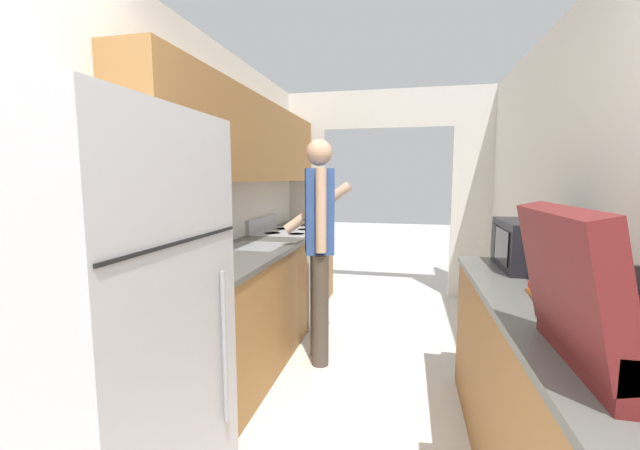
{
  "coord_description": "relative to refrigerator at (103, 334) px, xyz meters",
  "views": [
    {
      "loc": [
        0.25,
        -0.68,
        1.44
      ],
      "look_at": [
        -0.47,
        2.59,
        1.04
      ],
      "focal_mm": 22.0,
      "sensor_mm": 36.0,
      "label": 1
    }
  ],
  "objects": [
    {
      "name": "wall_left",
      "position": [
        -0.31,
        1.37,
        0.61
      ],
      "size": [
        0.38,
        6.6,
        2.5
      ],
      "color": "white",
      "rests_on": "ground_plane"
    },
    {
      "name": "wall_right",
      "position": [
        2.13,
        0.95,
        0.4
      ],
      "size": [
        0.06,
        6.6,
        2.5
      ],
      "color": "white",
      "rests_on": "ground_plane"
    },
    {
      "name": "wall_far_with_doorway",
      "position": [
        0.87,
        3.68,
        0.59
      ],
      "size": [
        2.85,
        0.06,
        2.5
      ],
      "color": "white",
      "rests_on": "ground_plane"
    },
    {
      "name": "counter_left",
      "position": [
        -0.05,
        1.76,
        -0.39
      ],
      "size": [
        0.62,
        3.1,
        0.9
      ],
      "color": "#9E6B38",
      "rests_on": "ground_plane"
    },
    {
      "name": "counter_right",
      "position": [
        1.8,
        0.59,
        -0.39
      ],
      "size": [
        0.62,
        2.02,
        0.9
      ],
      "color": "#9E6B38",
      "rests_on": "ground_plane"
    },
    {
      "name": "refrigerator",
      "position": [
        0.0,
        0.0,
        0.0
      ],
      "size": [
        0.74,
        0.84,
        1.69
      ],
      "color": "#B7B7BC",
      "rests_on": "ground_plane"
    },
    {
      "name": "range_oven",
      "position": [
        -0.05,
        2.6,
        -0.39
      ],
      "size": [
        0.66,
        0.79,
        1.04
      ],
      "color": "#B7B7BC",
      "rests_on": "ground_plane"
    },
    {
      "name": "person",
      "position": [
        0.48,
        1.69,
        0.09
      ],
      "size": [
        0.55,
        0.45,
        1.73
      ],
      "rotation": [
        0.0,
        0.0,
        1.88
      ],
      "color": "#4C4238",
      "rests_on": "ground_plane"
    },
    {
      "name": "suitcase",
      "position": [
        1.73,
        -0.0,
        0.19
      ],
      "size": [
        0.5,
        0.58,
        0.46
      ],
      "color": "#5B1919",
      "rests_on": "counter_right"
    },
    {
      "name": "microwave",
      "position": [
        1.88,
        1.28,
        0.2
      ],
      "size": [
        0.4,
        0.52,
        0.29
      ],
      "color": "black",
      "rests_on": "counter_right"
    },
    {
      "name": "book_stack",
      "position": [
        1.79,
        0.65,
        0.08
      ],
      "size": [
        0.22,
        0.28,
        0.04
      ],
      "color": "#C67028",
      "rests_on": "counter_right"
    },
    {
      "name": "knife",
      "position": [
        -0.02,
        3.15,
        0.06
      ],
      "size": [
        0.06,
        0.31,
        0.02
      ],
      "rotation": [
        0.0,
        0.0,
        -0.14
      ],
      "color": "#B7B7BC",
      "rests_on": "counter_left"
    }
  ]
}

